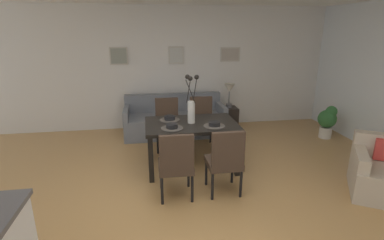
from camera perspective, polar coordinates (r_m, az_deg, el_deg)
ground_plane at (r=3.77m, az=-1.41°, el=-16.71°), size 9.00×9.00×0.00m
back_wall_panel at (r=6.41m, az=-5.44°, el=10.03°), size 9.00×0.10×2.60m
dining_table at (r=4.48m, az=-0.15°, el=-1.66°), size 1.40×0.91×0.74m
dining_chair_near_left at (r=3.69m, az=-3.15°, el=-8.36°), size 0.45×0.45×0.92m
dining_chair_near_right at (r=5.31m, az=-4.89°, el=-0.23°), size 0.45×0.45×0.92m
dining_chair_far_left at (r=3.81m, az=6.56°, el=-7.61°), size 0.44×0.44×0.92m
dining_chair_far_right at (r=5.39m, az=1.90°, el=0.11°), size 0.47×0.47×0.92m
centerpiece_vase at (r=4.37m, az=-0.14°, el=2.97°), size 0.21×0.23×0.73m
placemat_near_left at (r=4.22m, az=-3.95°, el=-1.58°), size 0.32×0.32×0.01m
bowl_near_left at (r=4.21m, az=-3.96°, el=-1.10°), size 0.17×0.17×0.07m
placemat_near_right at (r=4.61m, az=-4.42°, el=0.06°), size 0.32×0.32×0.01m
bowl_near_right at (r=4.60m, az=-4.43°, el=0.50°), size 0.17×0.17×0.07m
placemat_far_left at (r=4.32m, az=4.40°, el=-1.15°), size 0.32×0.32×0.01m
bowl_far_left at (r=4.31m, az=4.42°, el=-0.68°), size 0.17×0.17×0.07m
sofa at (r=6.10m, az=-3.44°, el=-0.14°), size 2.05×0.84×0.80m
side_table at (r=6.31m, az=7.16°, el=0.18°), size 0.36×0.36×0.52m
table_lamp at (r=6.16m, az=7.38°, el=5.82°), size 0.22×0.22×0.51m
framed_picture_left at (r=6.32m, az=-14.22°, el=12.13°), size 0.37×0.03×0.36m
framed_picture_center at (r=6.33m, az=-3.15°, el=12.63°), size 0.32×0.03×0.36m
framed_picture_right at (r=6.56m, az=7.54°, el=12.68°), size 0.44×0.03×0.30m
potted_plant at (r=6.42m, az=25.12°, el=-0.04°), size 0.36×0.36×0.67m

